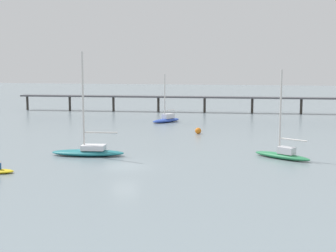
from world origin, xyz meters
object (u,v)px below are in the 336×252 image
object	(u,v)px
pier	(299,93)
sailboat_teal	(89,150)
sailboat_green	(283,153)
sailboat_blue	(166,119)
mooring_buoy_inner	(198,131)

from	to	relation	value
pier	sailboat_teal	xyz separation A→B (m)	(-24.12, -50.58, -3.59)
pier	sailboat_green	bearing A→B (deg)	-94.95
sailboat_teal	sailboat_green	xyz separation A→B (m)	(19.98, 2.72, 0.03)
sailboat_blue	mooring_buoy_inner	xyz separation A→B (m)	(7.34, -12.39, -0.17)
sailboat_blue	mooring_buoy_inner	world-z (taller)	sailboat_blue
mooring_buoy_inner	pier	bearing A→B (deg)	64.63
sailboat_teal	mooring_buoy_inner	world-z (taller)	sailboat_teal
pier	sailboat_blue	bearing A→B (deg)	-138.76
pier	sailboat_green	size ratio (longest dim) A/B	8.73
sailboat_teal	mooring_buoy_inner	bearing A→B (deg)	64.29
sailboat_teal	mooring_buoy_inner	size ratio (longest dim) A/B	12.47
mooring_buoy_inner	sailboat_blue	bearing A→B (deg)	120.62
sailboat_teal	sailboat_green	size ratio (longest dim) A/B	1.20
pier	sailboat_green	xyz separation A→B (m)	(-4.14, -47.86, -3.56)
sailboat_blue	pier	bearing A→B (deg)	41.24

